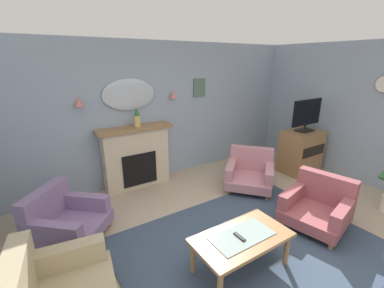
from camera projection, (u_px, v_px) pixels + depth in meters
The scene contains 16 objects.
floor at pixel (262, 260), 3.15m from camera, with size 7.30×6.58×0.10m, color tan.
wall_back at pixel (158, 112), 5.00m from camera, with size 7.30×0.10×2.64m, color #8C9EB2.
patterned_rug at pixel (251, 247), 3.30m from camera, with size 3.20×2.40×0.01m, color #38475B.
fireplace at pixel (137, 157), 4.76m from camera, with size 1.36×0.36×1.16m.
mantel_vase_centre at pixel (137, 117), 4.53m from camera, with size 0.11×0.11×0.36m.
wall_mirror at pixel (129, 95), 4.52m from camera, with size 0.96×0.06×0.56m, color #B2BCC6.
wall_sconce_left at pixel (79, 102), 4.06m from camera, with size 0.14×0.14×0.14m, color #D17066.
wall_sconce_right at pixel (173, 94), 4.94m from camera, with size 0.14×0.14×0.14m, color #D17066.
framed_picture at pixel (199, 88), 5.29m from camera, with size 0.28×0.03×0.36m, color #4C6B56.
coffee_table at pixel (242, 240), 2.85m from camera, with size 1.10×0.60×0.45m.
tv_remote at pixel (240, 237), 2.80m from camera, with size 0.04×0.16×0.02m, color black.
armchair_beside_couch at pixel (250, 172), 4.79m from camera, with size 1.14×1.14×0.71m.
armchair_in_corner at pixel (64, 219), 3.37m from camera, with size 1.14×1.14×0.71m.
armchair_by_coffee_table at pixel (318, 205), 3.69m from camera, with size 0.98×0.96×0.71m.
tv_cabinet at pixel (301, 151), 5.44m from camera, with size 0.80×0.57×0.90m.
tv_flatscreen at pixel (307, 114), 5.17m from camera, with size 0.84×0.24×0.65m.
Camera 1 is at (-2.11, -1.68, 2.29)m, focal length 24.03 mm.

